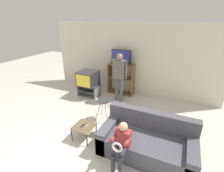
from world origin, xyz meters
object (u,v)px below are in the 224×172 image
(television_main, at_px, (88,78))
(remote_control_black, at_px, (83,126))
(remote_control_white, at_px, (87,126))
(person_standing_adult, at_px, (119,73))
(person_seated_child, at_px, (121,142))
(folding_stool, at_px, (104,103))
(media_shelf, at_px, (121,79))
(snack_table, at_px, (84,127))
(television_flat, at_px, (121,57))
(couch, at_px, (147,142))
(tv_stand, at_px, (89,90))

(television_main, bearing_deg, remote_control_black, -60.97)
(remote_control_white, distance_m, person_standing_adult, 2.24)
(remote_control_black, distance_m, person_seated_child, 1.20)
(remote_control_black, bearing_deg, folding_stool, 94.97)
(media_shelf, relative_size, person_seated_child, 1.21)
(person_standing_adult, bearing_deg, remote_control_white, -88.79)
(television_main, height_order, media_shelf, media_shelf)
(snack_table, relative_size, remote_control_black, 3.29)
(television_flat, height_order, folding_stool, television_flat)
(person_standing_adult, bearing_deg, television_main, -175.95)
(remote_control_black, height_order, couch, couch)
(television_main, xyz_separation_m, snack_table, (1.18, -2.08, -0.38))
(television_flat, distance_m, person_standing_adult, 0.78)
(remote_control_white, relative_size, person_standing_adult, 0.09)
(tv_stand, relative_size, television_main, 1.17)
(television_main, bearing_deg, media_shelf, 34.57)
(folding_stool, distance_m, remote_control_white, 0.93)
(snack_table, bearing_deg, folding_stool, 85.84)
(media_shelf, height_order, couch, media_shelf)
(media_shelf, distance_m, remote_control_white, 2.79)
(television_main, height_order, person_seated_child, person_seated_child)
(folding_stool, height_order, snack_table, folding_stool)
(tv_stand, bearing_deg, person_seated_child, -47.40)
(television_main, distance_m, person_standing_adult, 1.25)
(folding_stool, bearing_deg, tv_stand, 136.83)
(television_flat, bearing_deg, remote_control_black, -86.85)
(snack_table, xyz_separation_m, person_standing_adult, (0.03, 2.17, 0.71))
(television_main, xyz_separation_m, media_shelf, (1.03, 0.71, -0.10))
(tv_stand, distance_m, remote_control_black, 2.40)
(couch, bearing_deg, television_main, 144.35)
(folding_stool, relative_size, person_standing_adult, 0.37)
(television_main, distance_m, media_shelf, 1.25)
(tv_stand, bearing_deg, television_main, -122.63)
(snack_table, bearing_deg, person_seated_child, -18.83)
(media_shelf, bearing_deg, snack_table, -86.92)
(television_main, relative_size, remote_control_white, 4.56)
(remote_control_black, distance_m, couch, 1.52)
(person_standing_adult, distance_m, person_seated_child, 2.80)
(folding_stool, xyz_separation_m, person_seated_child, (1.04, -1.31, 0.06))
(television_main, bearing_deg, person_seated_child, -47.10)
(folding_stool, distance_m, person_standing_adult, 1.33)
(media_shelf, distance_m, remote_control_black, 2.81)
(snack_table, relative_size, remote_control_white, 3.29)
(media_shelf, bearing_deg, couch, -58.01)
(television_flat, xyz_separation_m, folding_stool, (0.24, -1.87, -0.90))
(tv_stand, distance_m, couch, 3.28)
(television_flat, bearing_deg, tv_stand, -144.34)
(television_main, relative_size, television_flat, 0.87)
(folding_stool, bearing_deg, remote_control_white, -89.81)
(media_shelf, height_order, folding_stool, media_shelf)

